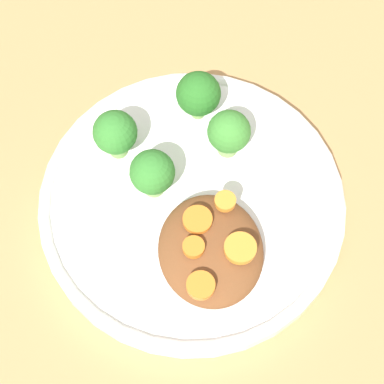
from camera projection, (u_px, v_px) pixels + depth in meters
name	position (u px, v px, depth m)	size (l,w,h in m)	color
ground_plane	(192.00, 209.00, 0.61)	(4.00, 4.00, 0.00)	tan
plate	(192.00, 202.00, 0.60)	(0.28, 0.28, 0.03)	white
stew_mound	(211.00, 250.00, 0.55)	(0.11, 0.09, 0.03)	brown
broccoli_floret_0	(229.00, 133.00, 0.59)	(0.04, 0.04, 0.05)	#7FA85B
broccoli_floret_1	(198.00, 94.00, 0.60)	(0.04, 0.04, 0.06)	#759E51
broccoli_floret_2	(115.00, 133.00, 0.58)	(0.04, 0.04, 0.05)	#759E51
broccoli_floret_3	(152.00, 173.00, 0.57)	(0.04, 0.04, 0.05)	#7FA85B
carrot_slice_0	(225.00, 201.00, 0.55)	(0.02, 0.02, 0.01)	orange
carrot_slice_1	(240.00, 248.00, 0.53)	(0.03, 0.03, 0.01)	orange
carrot_slice_2	(202.00, 219.00, 0.55)	(0.03, 0.03, 0.01)	orange
carrot_slice_3	(201.00, 285.00, 0.52)	(0.02, 0.02, 0.01)	orange
carrot_slice_4	(194.00, 247.00, 0.53)	(0.02, 0.02, 0.01)	orange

